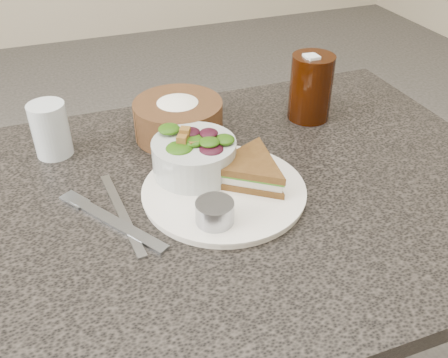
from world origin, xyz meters
TOP-DOWN VIEW (x-y plane):
  - dining_table at (0.00, 0.00)m, footprint 1.00×0.70m
  - dinner_plate at (-0.01, -0.01)m, footprint 0.26×0.26m
  - sandwich at (0.04, -0.00)m, footprint 0.21×0.21m
  - salad_bowl at (-0.04, 0.05)m, footprint 0.17×0.17m
  - dressing_ramekin at (-0.05, -0.08)m, footprint 0.06×0.06m
  - orange_wedge at (0.01, 0.08)m, footprint 0.08×0.08m
  - fork at (-0.18, -0.03)m, footprint 0.12×0.17m
  - knife at (-0.17, -0.00)m, footprint 0.03×0.22m
  - bread_basket at (-0.02, 0.20)m, footprint 0.21×0.21m
  - cola_glass at (0.25, 0.18)m, footprint 0.10×0.10m
  - water_glass at (-0.25, 0.21)m, footprint 0.07×0.07m

SIDE VIEW (x-z plane):
  - dining_table at x=0.00m, z-range 0.00..0.75m
  - knife at x=-0.17m, z-range 0.75..0.75m
  - fork at x=-0.18m, z-range 0.75..0.76m
  - dinner_plate at x=-0.01m, z-range 0.75..0.76m
  - orange_wedge at x=0.01m, z-range 0.76..0.79m
  - dressing_ramekin at x=-0.05m, z-range 0.76..0.80m
  - sandwich at x=0.04m, z-range 0.76..0.80m
  - bread_basket at x=-0.02m, z-range 0.75..0.84m
  - water_glass at x=-0.25m, z-range 0.75..0.85m
  - salad_bowl at x=-0.04m, z-range 0.76..0.84m
  - cola_glass at x=0.25m, z-range 0.75..0.89m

